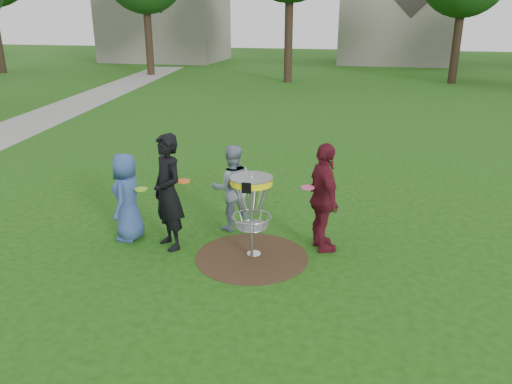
% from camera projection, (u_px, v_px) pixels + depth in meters
% --- Properties ---
extents(ground, '(100.00, 100.00, 0.00)m').
position_uv_depth(ground, '(252.00, 257.00, 7.95)').
color(ground, '#19470F').
rests_on(ground, ground).
extents(dirt_patch, '(1.80, 1.80, 0.01)m').
position_uv_depth(dirt_patch, '(252.00, 257.00, 7.95)').
color(dirt_patch, '#47331E').
rests_on(dirt_patch, ground).
extents(concrete_path, '(7.75, 39.92, 0.02)m').
position_uv_depth(concrete_path, '(26.00, 125.00, 17.38)').
color(concrete_path, '#9E9E99').
rests_on(concrete_path, ground).
extents(player_blue, '(0.54, 0.78, 1.51)m').
position_uv_depth(player_blue, '(127.00, 197.00, 8.38)').
color(player_blue, '#314C88').
rests_on(player_blue, ground).
extents(player_black, '(0.82, 0.81, 1.91)m').
position_uv_depth(player_black, '(168.00, 192.00, 8.00)').
color(player_black, black).
rests_on(player_black, ground).
extents(player_grey, '(0.92, 0.84, 1.55)m').
position_uv_depth(player_grey, '(232.00, 188.00, 8.76)').
color(player_grey, gray).
rests_on(player_grey, ground).
extents(player_maroon, '(0.84, 1.14, 1.79)m').
position_uv_depth(player_maroon, '(324.00, 198.00, 7.93)').
color(player_maroon, maroon).
rests_on(player_maroon, ground).
extents(disc_on_grass, '(0.22, 0.22, 0.02)m').
position_uv_depth(disc_on_grass, '(254.00, 254.00, 8.05)').
color(disc_on_grass, white).
rests_on(disc_on_grass, ground).
extents(disc_golf_basket, '(0.66, 0.67, 1.38)m').
position_uv_depth(disc_golf_basket, '(252.00, 197.00, 7.60)').
color(disc_golf_basket, '#9EA0A5').
rests_on(disc_golf_basket, ground).
extents(held_discs, '(2.95, 0.94, 0.26)m').
position_uv_depth(held_discs, '(216.00, 185.00, 8.08)').
color(held_discs, '#98E819').
rests_on(held_discs, ground).
extents(house_row, '(44.50, 10.65, 11.62)m').
position_uv_depth(house_row, '(422.00, 6.00, 35.89)').
color(house_row, gray).
rests_on(house_row, ground).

